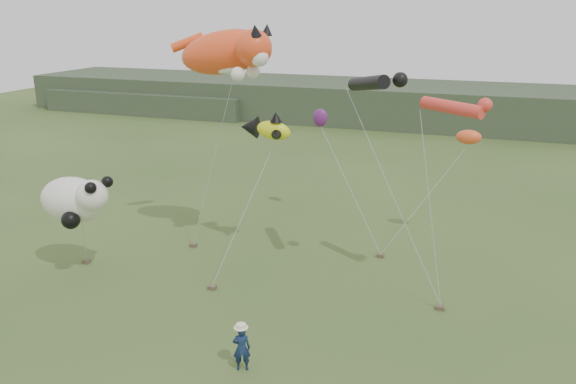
# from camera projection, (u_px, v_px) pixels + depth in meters

# --- Properties ---
(ground) EXTENTS (120.00, 120.00, 0.00)m
(ground) POSITION_uv_depth(u_px,v_px,m) (242.00, 340.00, 20.55)
(ground) COLOR #385123
(ground) RESTS_ON ground
(headland) EXTENTS (90.00, 13.00, 4.00)m
(headland) POSITION_uv_depth(u_px,v_px,m) (381.00, 103.00, 61.07)
(headland) COLOR #2D3D28
(headland) RESTS_ON ground
(festival_attendant) EXTENTS (0.70, 0.59, 1.63)m
(festival_attendant) POSITION_uv_depth(u_px,v_px,m) (242.00, 348.00, 18.64)
(festival_attendant) COLOR #122345
(festival_attendant) RESTS_ON ground
(sandbag_anchors) EXTENTS (16.70, 6.00, 0.17)m
(sandbag_anchors) POSITION_uv_depth(u_px,v_px,m) (257.00, 269.00, 25.98)
(sandbag_anchors) COLOR brown
(sandbag_anchors) RESTS_ON ground
(cat_kite) EXTENTS (5.71, 3.05, 2.64)m
(cat_kite) POSITION_uv_depth(u_px,v_px,m) (231.00, 52.00, 25.17)
(cat_kite) COLOR #FF4A1D
(cat_kite) RESTS_ON ground
(fish_kite) EXTENTS (2.72, 1.79, 1.40)m
(fish_kite) POSITION_uv_depth(u_px,v_px,m) (265.00, 128.00, 25.91)
(fish_kite) COLOR yellow
(fish_kite) RESTS_ON ground
(tube_kites) EXTENTS (5.86, 2.77, 1.57)m
(tube_kites) POSITION_uv_depth(u_px,v_px,m) (408.00, 93.00, 21.82)
(tube_kites) COLOR black
(tube_kites) RESTS_ON ground
(panda_kite) EXTENTS (3.60, 2.33, 2.24)m
(panda_kite) POSITION_uv_depth(u_px,v_px,m) (76.00, 200.00, 24.78)
(panda_kite) COLOR white
(panda_kite) RESTS_ON ground
(misc_kites) EXTENTS (8.97, 1.98, 1.09)m
(misc_kites) POSITION_uv_depth(u_px,v_px,m) (401.00, 128.00, 28.95)
(misc_kites) COLOR #F45427
(misc_kites) RESTS_ON ground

